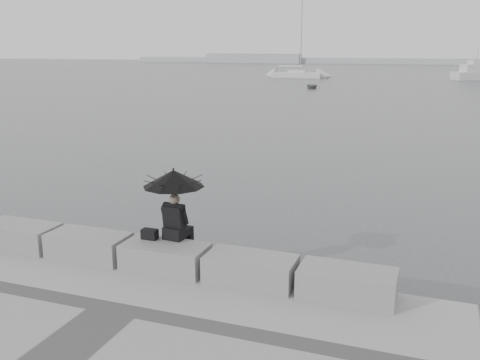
% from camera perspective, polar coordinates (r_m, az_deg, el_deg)
% --- Properties ---
extents(ground, '(360.00, 360.00, 0.00)m').
position_cam_1_polar(ground, '(10.90, -6.72, -10.97)').
color(ground, '#414346').
rests_on(ground, ground).
extents(stone_block_far_left, '(1.60, 0.80, 0.50)m').
position_cam_1_polar(stone_block_far_left, '(12.14, -22.38, -5.51)').
color(stone_block_far_left, gray).
rests_on(stone_block_far_left, promenade).
extents(stone_block_left, '(1.60, 0.80, 0.50)m').
position_cam_1_polar(stone_block_left, '(11.10, -15.81, -6.76)').
color(stone_block_left, gray).
rests_on(stone_block_left, promenade).
extents(stone_block_centre, '(1.60, 0.80, 0.50)m').
position_cam_1_polar(stone_block_centre, '(10.24, -7.98, -8.13)').
color(stone_block_centre, gray).
rests_on(stone_block_centre, promenade).
extents(stone_block_right, '(1.60, 0.80, 0.50)m').
position_cam_1_polar(stone_block_right, '(9.60, 1.15, -9.52)').
color(stone_block_right, gray).
rests_on(stone_block_right, promenade).
extents(stone_block_far_right, '(1.60, 0.80, 0.50)m').
position_cam_1_polar(stone_block_far_right, '(9.24, 11.35, -10.78)').
color(stone_block_far_right, gray).
rests_on(stone_block_far_right, promenade).
extents(seated_person, '(1.17, 1.17, 1.39)m').
position_cam_1_polar(seated_person, '(10.13, -7.10, -0.85)').
color(seated_person, black).
rests_on(seated_person, stone_block_centre).
extents(bag, '(0.30, 0.17, 0.20)m').
position_cam_1_polar(bag, '(10.43, -9.61, -5.71)').
color(bag, black).
rests_on(bag, stone_block_centre).
extents(distant_landmass, '(180.00, 8.00, 2.80)m').
position_cam_1_polar(distant_landmass, '(163.83, 16.04, 12.12)').
color(distant_landmass, '#A9ACAE').
rests_on(distant_landmass, ground).
extents(sailboat_left, '(7.93, 2.67, 12.90)m').
position_cam_1_polar(sailboat_left, '(86.10, 6.13, 11.16)').
color(sailboat_left, silver).
rests_on(sailboat_left, ground).
extents(dinghy, '(3.04, 1.78, 0.48)m').
position_cam_1_polar(dinghy, '(63.52, 7.67, 9.90)').
color(dinghy, gray).
rests_on(dinghy, ground).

